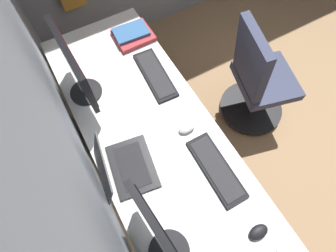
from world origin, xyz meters
name	(u,v)px	position (x,y,z in m)	size (l,w,h in m)	color
wall_back	(86,249)	(0.00, 2.01, 1.30)	(4.59, 0.10, 2.60)	#8C939E
desk	(161,150)	(0.38, 1.58, 0.67)	(2.20, 0.73, 0.73)	white
drawer_pedestal	(138,133)	(0.69, 1.60, 0.35)	(0.40, 0.51, 0.69)	white
monitor_primary	(75,68)	(0.93, 1.81, 0.97)	(0.49, 0.20, 0.42)	black
monitor_secondary	(170,251)	(-0.12, 1.80, 0.99)	(0.57, 0.20, 0.45)	black
laptop_leftmost	(121,167)	(0.36, 1.83, 0.78)	(0.36, 0.34, 0.22)	black
keyboard_main	(216,169)	(0.11, 1.38, 0.74)	(0.42, 0.15, 0.02)	black
keyboard_spare	(155,75)	(0.83, 1.37, 0.74)	(0.43, 0.17, 0.02)	black
mouse_main	(187,128)	(0.40, 1.39, 0.75)	(0.06, 0.10, 0.03)	silver
mouse_spare	(258,232)	(-0.26, 1.38, 0.75)	(0.06, 0.10, 0.03)	black
book_stack_near	(133,34)	(1.21, 1.35, 0.75)	(0.22, 0.26, 0.05)	#B2383D
office_chair	(257,82)	(0.57, 0.63, 0.46)	(0.56, 0.60, 0.97)	#383D56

